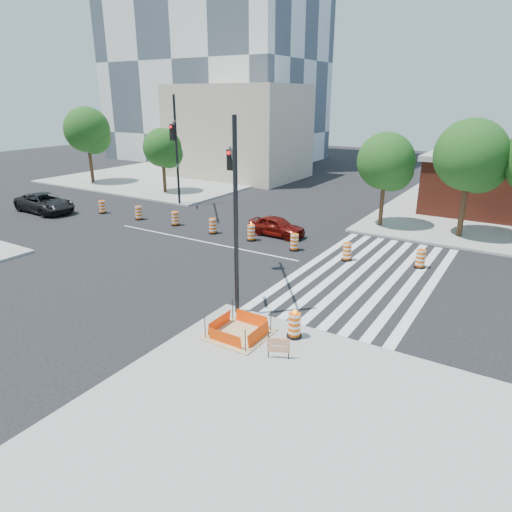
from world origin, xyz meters
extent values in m
plane|color=black|center=(0.00, 0.00, 0.00)|extent=(120.00, 120.00, 0.00)
cube|color=gray|center=(-18.00, 18.00, 0.07)|extent=(22.00, 22.00, 0.15)
cube|color=silver|center=(7.80, 0.00, 0.01)|extent=(0.45, 13.50, 0.01)
cube|color=silver|center=(8.70, 0.00, 0.01)|extent=(0.45, 13.50, 0.01)
cube|color=silver|center=(9.60, 0.00, 0.01)|extent=(0.45, 13.50, 0.01)
cube|color=silver|center=(10.50, 0.00, 0.01)|extent=(0.45, 13.50, 0.01)
cube|color=silver|center=(11.40, 0.00, 0.01)|extent=(0.45, 13.50, 0.01)
cube|color=silver|center=(12.30, 0.00, 0.01)|extent=(0.45, 13.50, 0.01)
cube|color=silver|center=(13.20, 0.00, 0.01)|extent=(0.45, 13.50, 0.01)
cube|color=silver|center=(14.10, 0.00, 0.01)|extent=(0.45, 13.50, 0.01)
cube|color=silver|center=(0.00, 0.00, 0.01)|extent=(14.00, 0.12, 0.01)
cube|color=tan|center=(9.00, -9.00, 0.17)|extent=(2.20, 2.20, 0.05)
cube|color=#F74104|center=(9.00, -9.90, 0.43)|extent=(1.44, 0.02, 0.55)
cube|color=#F74104|center=(9.00, -8.10, 0.43)|extent=(1.44, 0.02, 0.55)
cube|color=#F74104|center=(8.10, -9.00, 0.43)|extent=(0.02, 1.44, 0.55)
cube|color=#F74104|center=(9.90, -9.00, 0.43)|extent=(0.02, 1.44, 0.55)
cylinder|color=black|center=(8.10, -9.90, 0.60)|extent=(0.04, 0.04, 0.90)
cylinder|color=black|center=(9.90, -9.90, 0.60)|extent=(0.04, 0.04, 0.90)
cylinder|color=black|center=(8.10, -8.10, 0.60)|extent=(0.04, 0.04, 0.90)
cylinder|color=black|center=(9.90, -8.10, 0.60)|extent=(0.04, 0.04, 0.90)
cube|color=tan|center=(-12.00, 22.00, 5.00)|extent=(14.00, 10.00, 10.00)
imported|color=#540A07|center=(3.46, 3.67, 0.66)|extent=(3.91, 1.67, 1.31)
imported|color=black|center=(-15.43, -0.48, 0.76)|extent=(5.60, 2.82, 1.52)
cylinder|color=black|center=(7.84, -7.39, 4.15)|extent=(0.18, 0.18, 8.00)
cylinder|color=black|center=(6.03, -4.99, 6.35)|extent=(3.70, 4.87, 0.12)
cube|color=black|center=(4.77, -3.31, 5.85)|extent=(0.32, 0.28, 1.00)
sphere|color=#FF0C0C|center=(4.77, -3.49, 6.20)|extent=(0.18, 0.18, 0.18)
cube|color=#0C591E|center=(7.24, -6.59, 3.15)|extent=(0.75, 0.98, 0.25)
cylinder|color=black|center=(-8.04, 7.16, 4.55)|extent=(0.20, 0.20, 8.79)
cylinder|color=black|center=(-5.93, 4.63, 6.96)|extent=(4.32, 5.15, 0.13)
cube|color=black|center=(-4.45, 2.85, 6.41)|extent=(0.35, 0.31, 1.10)
sphere|color=#FF0C0C|center=(-4.45, 2.67, 6.80)|extent=(0.20, 0.20, 0.20)
cube|color=#0C591E|center=(-7.33, 6.32, 3.45)|extent=(0.88, 1.04, 0.27)
cylinder|color=black|center=(10.87, -8.01, 0.20)|extent=(0.58, 0.58, 0.10)
cylinder|color=#E65304|center=(10.87, -8.01, 0.68)|extent=(0.46, 0.46, 0.92)
sphere|color=#FF990C|center=(10.87, -8.01, 1.21)|extent=(0.15, 0.15, 0.15)
cube|color=#E65304|center=(11.10, -9.63, 0.80)|extent=(0.73, 0.37, 0.26)
cube|color=#E65304|center=(11.10, -9.63, 0.50)|extent=(0.73, 0.37, 0.20)
cylinder|color=black|center=(10.78, -9.78, 0.61)|extent=(0.04, 0.04, 0.93)
cylinder|color=black|center=(11.42, -9.48, 0.61)|extent=(0.04, 0.04, 0.93)
cylinder|color=#382314|center=(-22.60, 10.03, 2.46)|extent=(0.35, 0.35, 4.92)
sphere|color=#134112|center=(-22.60, 10.03, 5.53)|extent=(4.61, 4.61, 4.61)
sphere|color=#134112|center=(-22.06, 10.36, 4.77)|extent=(3.38, 3.38, 3.38)
sphere|color=#134112|center=(-23.04, 9.82, 5.07)|extent=(3.07, 3.07, 3.07)
cylinder|color=#382314|center=(-12.57, 10.28, 1.90)|extent=(0.32, 0.32, 3.80)
sphere|color=#134112|center=(-12.57, 10.28, 4.28)|extent=(3.56, 3.56, 3.56)
sphere|color=#134112|center=(-12.07, 10.58, 3.68)|extent=(2.61, 2.61, 2.61)
sphere|color=#134112|center=(-12.97, 10.08, 3.92)|extent=(2.38, 2.38, 2.38)
cylinder|color=#382314|center=(8.63, 9.43, 2.06)|extent=(0.29, 0.29, 4.12)
sphere|color=#134112|center=(8.63, 9.43, 4.63)|extent=(3.86, 3.86, 3.86)
sphere|color=#134112|center=(9.08, 9.70, 3.99)|extent=(2.83, 2.83, 2.83)
sphere|color=#134112|center=(8.28, 9.25, 4.25)|extent=(2.57, 2.57, 2.57)
cylinder|color=#382314|center=(13.84, 9.61, 2.38)|extent=(0.36, 0.36, 4.76)
sphere|color=#134112|center=(13.84, 9.61, 5.35)|extent=(4.46, 4.46, 4.46)
sphere|color=#134112|center=(14.39, 9.94, 4.61)|extent=(3.27, 3.27, 3.27)
sphere|color=#134112|center=(13.39, 9.38, 4.91)|extent=(2.97, 2.97, 2.97)
cylinder|color=black|center=(-11.26, 1.68, 0.05)|extent=(0.60, 0.60, 0.10)
cylinder|color=#E65304|center=(-11.26, 1.68, 0.55)|extent=(0.48, 0.48, 0.95)
cylinder|color=black|center=(-7.38, 1.79, 0.05)|extent=(0.60, 0.60, 0.10)
cylinder|color=#E65304|center=(-7.38, 1.79, 0.55)|extent=(0.48, 0.48, 0.95)
cylinder|color=black|center=(-3.96, 2.03, 0.05)|extent=(0.60, 0.60, 0.10)
cylinder|color=#E65304|center=(-3.96, 2.03, 0.55)|extent=(0.48, 0.48, 0.95)
cylinder|color=black|center=(-0.43, 1.82, 0.05)|extent=(0.60, 0.60, 0.10)
cylinder|color=#E65304|center=(-0.43, 1.82, 0.55)|extent=(0.48, 0.48, 0.95)
cylinder|color=black|center=(2.64, 1.84, 0.05)|extent=(0.60, 0.60, 0.10)
cylinder|color=#E65304|center=(2.64, 1.84, 0.55)|extent=(0.48, 0.48, 0.95)
sphere|color=#FF990C|center=(2.64, 1.84, 1.10)|extent=(0.16, 0.16, 0.16)
cylinder|color=black|center=(5.90, 1.56, 0.05)|extent=(0.60, 0.60, 0.10)
cylinder|color=#E65304|center=(5.90, 1.56, 0.55)|extent=(0.48, 0.48, 0.95)
cylinder|color=black|center=(9.24, 1.54, 0.05)|extent=(0.60, 0.60, 0.10)
cylinder|color=#E65304|center=(9.24, 1.54, 0.55)|extent=(0.48, 0.48, 0.95)
cylinder|color=black|center=(13.03, 2.54, 0.05)|extent=(0.60, 0.60, 0.10)
cylinder|color=#E65304|center=(13.03, 2.54, 0.55)|extent=(0.48, 0.48, 0.95)
camera|label=1|loc=(17.77, -21.75, 8.79)|focal=32.00mm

